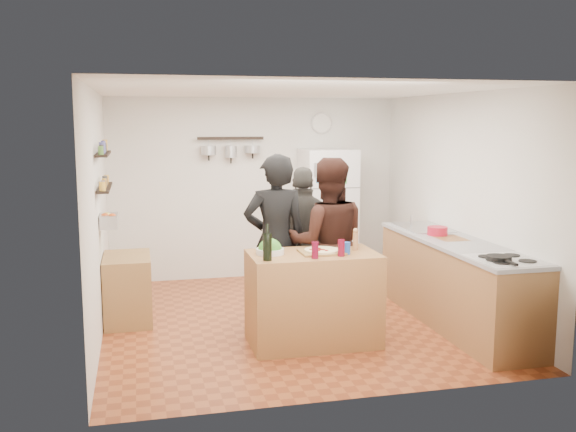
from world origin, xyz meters
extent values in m
plane|color=brown|center=(0.00, 0.00, 0.00)|extent=(4.20, 4.20, 0.00)
plane|color=white|center=(0.00, 0.00, 2.50)|extent=(4.20, 4.20, 0.00)
plane|color=silver|center=(0.00, 2.10, 1.25)|extent=(4.00, 0.00, 4.00)
plane|color=silver|center=(-2.00, 0.00, 1.25)|extent=(0.00, 4.20, 4.20)
plane|color=silver|center=(2.00, 0.00, 1.25)|extent=(0.00, 4.20, 4.20)
cube|color=#955C36|center=(0.05, -0.77, 0.46)|extent=(1.25, 0.72, 0.91)
cube|color=brown|center=(0.13, -0.79, 0.92)|extent=(0.42, 0.34, 0.02)
cylinder|color=beige|center=(0.13, -0.79, 0.94)|extent=(0.34, 0.34, 0.02)
cylinder|color=silver|center=(-0.37, -0.72, 0.94)|extent=(0.27, 0.27, 0.05)
cylinder|color=black|center=(-0.45, -0.99, 1.04)|extent=(0.08, 0.08, 0.25)
cylinder|color=#58071D|center=(0.00, -1.01, 0.99)|extent=(0.07, 0.07, 0.16)
cylinder|color=#5F081B|center=(0.27, -0.97, 0.99)|extent=(0.07, 0.07, 0.16)
cylinder|color=#A06E43|center=(0.50, -0.72, 1.00)|extent=(0.05, 0.05, 0.17)
cylinder|color=#1C459B|center=(0.35, -0.89, 0.97)|extent=(0.07, 0.07, 0.12)
imported|color=black|center=(-0.20, -0.18, 0.93)|extent=(0.69, 0.46, 1.85)
imported|color=black|center=(0.34, -0.29, 0.90)|extent=(1.00, 0.85, 1.81)
imported|color=#2D2C28|center=(0.21, 0.21, 0.84)|extent=(1.06, 0.70, 1.68)
cube|color=#9E7042|center=(1.70, -0.55, 0.45)|extent=(0.63, 2.63, 0.90)
cube|color=white|center=(1.70, -1.50, 0.91)|extent=(0.60, 0.62, 0.02)
cylinder|color=black|center=(1.60, -1.53, 0.94)|extent=(0.23, 0.23, 0.04)
cube|color=silver|center=(1.70, 0.30, 0.92)|extent=(0.50, 0.80, 0.03)
cube|color=#9B6638|center=(1.70, -0.39, 0.91)|extent=(0.30, 0.40, 0.02)
cylinder|color=#B1142B|center=(1.65, -0.19, 0.97)|extent=(0.22, 0.22, 0.09)
cube|color=white|center=(0.95, 1.75, 0.90)|extent=(0.70, 0.68, 1.80)
cylinder|color=silver|center=(0.95, 2.08, 2.15)|extent=(0.30, 0.03, 0.30)
cube|color=black|center=(-1.93, 0.20, 1.50)|extent=(0.12, 1.00, 0.02)
cube|color=black|center=(-1.93, 0.20, 1.85)|extent=(0.12, 1.00, 0.02)
cube|color=silver|center=(-1.90, 0.20, 1.15)|extent=(0.18, 0.35, 0.14)
cube|color=#9E7A42|center=(-1.74, 0.37, 0.36)|extent=(0.50, 0.80, 0.73)
cube|color=black|center=(-0.35, 2.00, 1.95)|extent=(0.90, 0.04, 0.04)
camera|label=1|loc=(-1.60, -6.67, 2.19)|focal=40.00mm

